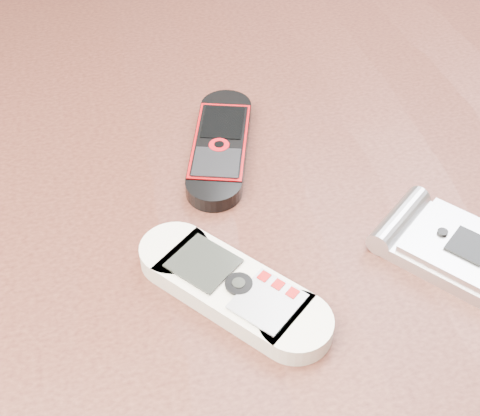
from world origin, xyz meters
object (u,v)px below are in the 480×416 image
at_px(table, 234,312).
at_px(motorola_razr, 472,256).
at_px(nokia_black_red, 220,145).
at_px(nokia_white, 232,288).

relative_size(table, motorola_razr, 10.56).
distance_m(nokia_black_red, motorola_razr, 0.20).
bearing_deg(table, nokia_black_red, 84.62).
bearing_deg(nokia_black_red, motorola_razr, -30.16).
height_order(nokia_white, nokia_black_red, nokia_white).
bearing_deg(nokia_black_red, nokia_white, -81.27).
distance_m(table, nokia_black_red, 0.13).
bearing_deg(motorola_razr, nokia_black_red, 93.09).
relative_size(nokia_black_red, motorola_razr, 1.16).
height_order(nokia_white, motorola_razr, motorola_razr).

